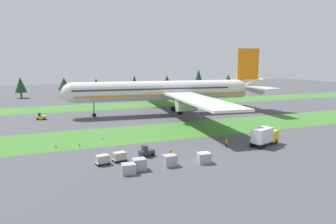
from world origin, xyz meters
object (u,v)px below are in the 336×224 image
object	(u,v)px
baggage_tug	(146,152)
airliner	(170,90)
uld_container_1	(139,164)
catering_truck	(265,136)
taxiway_marker_3	(79,145)
cargo_dolly_lead	(119,156)
ground_crew_loader	(171,153)
pushback_tractor	(41,117)
uld_container_0	(128,169)
uld_container_3	(204,158)
ground_crew_marshaller	(226,142)
taxiway_marker_0	(229,127)
cargo_dolly_second	(103,159)
uld_container_2	(170,160)
taxiway_marker_1	(103,138)
taxiway_marker_2	(56,146)

from	to	relation	value
baggage_tug	airliner	bearing A→B (deg)	141.51
baggage_tug	uld_container_1	world-z (taller)	baggage_tug
catering_truck	taxiway_marker_3	size ratio (longest dim) A/B	12.43
cargo_dolly_lead	ground_crew_loader	size ratio (longest dim) A/B	1.41
pushback_tractor	uld_container_0	size ratio (longest dim) A/B	1.35
uld_container_0	uld_container_3	bearing A→B (deg)	1.20
ground_crew_marshaller	uld_container_3	world-z (taller)	ground_crew_marshaller
catering_truck	taxiway_marker_0	distance (m)	16.63
baggage_tug	uld_container_3	world-z (taller)	baggage_tug
ground_crew_loader	cargo_dolly_lead	bearing A→B (deg)	-10.28
ground_crew_marshaller	ground_crew_loader	distance (m)	12.79
cargo_dolly_second	ground_crew_marshaller	size ratio (longest dim) A/B	1.41
uld_container_1	uld_container_2	size ratio (longest dim) A/B	1.00
cargo_dolly_second	catering_truck	distance (m)	31.54
uld_container_0	uld_container_1	bearing A→B (deg)	27.11
baggage_tug	uld_container_0	xyz separation A→B (m)	(-4.88, -6.96, -0.06)
airliner	taxiway_marker_1	world-z (taller)	airliner
airliner	uld_container_3	size ratio (longest dim) A/B	40.24
ground_crew_marshaller	uld_container_2	distance (m)	15.14
taxiway_marker_0	cargo_dolly_lead	bearing A→B (deg)	-153.37
catering_truck	uld_container_1	world-z (taller)	catering_truck
ground_crew_loader	taxiway_marker_2	bearing A→B (deg)	-37.08
uld_container_1	taxiway_marker_0	world-z (taller)	uld_container_1
cargo_dolly_lead	taxiway_marker_3	distance (m)	12.99
cargo_dolly_second	pushback_tractor	world-z (taller)	pushback_tractor
ground_crew_marshaller	uld_container_3	size ratio (longest dim) A/B	0.87
ground_crew_loader	uld_container_0	xyz separation A→B (m)	(-8.36, -4.31, -0.19)
ground_crew_loader	uld_container_0	bearing A→B (deg)	28.14
uld_container_0	uld_container_2	world-z (taller)	uld_container_2
uld_container_1	taxiway_marker_0	distance (m)	35.81
uld_container_0	uld_container_2	xyz separation A→B (m)	(6.90, 1.04, 0.11)
uld_container_0	ground_crew_marshaller	bearing A→B (deg)	17.93
uld_container_1	taxiway_marker_1	world-z (taller)	uld_container_1
baggage_tug	taxiway_marker_0	distance (m)	30.08
pushback_tractor	taxiway_marker_3	distance (m)	33.69
cargo_dolly_second	ground_crew_marshaller	world-z (taller)	ground_crew_marshaller
uld_container_3	uld_container_1	bearing A→B (deg)	176.22
airliner	catering_truck	distance (m)	42.26
baggage_tug	catering_truck	world-z (taller)	catering_truck
uld_container_0	taxiway_marker_1	distance (m)	21.49
cargo_dolly_second	catering_truck	xyz separation A→B (m)	(31.52, -0.14, 1.03)
ground_crew_loader	airliner	bearing A→B (deg)	-110.84
ground_crew_marshaller	catering_truck	bearing A→B (deg)	81.34
cargo_dolly_lead	uld_container_0	distance (m)	5.97
pushback_tractor	taxiway_marker_2	world-z (taller)	pushback_tractor
baggage_tug	ground_crew_marshaller	size ratio (longest dim) A/B	1.61
cargo_dolly_second	ground_crew_marshaller	xyz separation A→B (m)	(23.81, 1.37, 0.03)
cargo_dolly_lead	uld_container_2	bearing A→B (deg)	43.20
baggage_tug	ground_crew_loader	bearing A→B (deg)	41.30
pushback_tractor	uld_container_1	distance (m)	51.83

